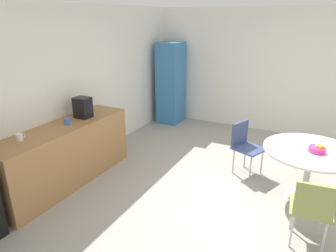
{
  "coord_description": "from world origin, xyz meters",
  "views": [
    {
      "loc": [
        -3.58,
        -0.55,
        2.35
      ],
      "look_at": [
        -0.14,
        1.23,
        0.95
      ],
      "focal_mm": 31.79,
      "sensor_mm": 36.0,
      "label": 1
    }
  ],
  "objects_px": {
    "locker_cabinet": "(171,83)",
    "coffee_maker": "(83,107)",
    "chair_olive": "(312,207)",
    "mug_green": "(19,137)",
    "chair_navy": "(244,142)",
    "mug_white": "(67,121)",
    "fruit_bowl": "(318,149)",
    "round_table": "(310,158)"
  },
  "relations": [
    {
      "from": "chair_olive",
      "to": "mug_white",
      "type": "xyz_separation_m",
      "value": [
        -0.06,
        3.31,
        0.43
      ]
    },
    {
      "from": "mug_green",
      "to": "fruit_bowl",
      "type": "bearing_deg",
      "value": -62.41
    },
    {
      "from": "coffee_maker",
      "to": "chair_navy",
      "type": "bearing_deg",
      "value": -64.64
    },
    {
      "from": "locker_cabinet",
      "to": "mug_white",
      "type": "bearing_deg",
      "value": 178.59
    },
    {
      "from": "chair_navy",
      "to": "coffee_maker",
      "type": "distance_m",
      "value": 2.58
    },
    {
      "from": "chair_olive",
      "to": "fruit_bowl",
      "type": "bearing_deg",
      "value": 1.33
    },
    {
      "from": "chair_navy",
      "to": "fruit_bowl",
      "type": "xyz_separation_m",
      "value": [
        -0.42,
        -1.03,
        0.26
      ]
    },
    {
      "from": "chair_olive",
      "to": "chair_navy",
      "type": "xyz_separation_m",
      "value": [
        1.39,
        1.05,
        0.0
      ]
    },
    {
      "from": "mug_green",
      "to": "chair_navy",
      "type": "bearing_deg",
      "value": -46.96
    },
    {
      "from": "chair_navy",
      "to": "fruit_bowl",
      "type": "height_order",
      "value": "fruit_bowl"
    },
    {
      "from": "chair_navy",
      "to": "chair_olive",
      "type": "bearing_deg",
      "value": -143.03
    },
    {
      "from": "fruit_bowl",
      "to": "coffee_maker",
      "type": "bearing_deg",
      "value": 101.26
    },
    {
      "from": "chair_navy",
      "to": "mug_white",
      "type": "height_order",
      "value": "mug_white"
    },
    {
      "from": "mug_white",
      "to": "round_table",
      "type": "bearing_deg",
      "value": -71.4
    },
    {
      "from": "round_table",
      "to": "mug_green",
      "type": "bearing_deg",
      "value": 118.77
    },
    {
      "from": "locker_cabinet",
      "to": "coffee_maker",
      "type": "relative_size",
      "value": 5.82
    },
    {
      "from": "fruit_bowl",
      "to": "mug_white",
      "type": "distance_m",
      "value": 3.45
    },
    {
      "from": "fruit_bowl",
      "to": "mug_green",
      "type": "distance_m",
      "value": 3.79
    },
    {
      "from": "mug_white",
      "to": "mug_green",
      "type": "relative_size",
      "value": 1.0
    },
    {
      "from": "chair_olive",
      "to": "mug_green",
      "type": "relative_size",
      "value": 6.43
    },
    {
      "from": "chair_navy",
      "to": "round_table",
      "type": "bearing_deg",
      "value": -111.15
    },
    {
      "from": "locker_cabinet",
      "to": "mug_green",
      "type": "bearing_deg",
      "value": 177.77
    },
    {
      "from": "mug_green",
      "to": "coffee_maker",
      "type": "bearing_deg",
      "value": -2.74
    },
    {
      "from": "chair_olive",
      "to": "mug_white",
      "type": "relative_size",
      "value": 6.43
    },
    {
      "from": "chair_olive",
      "to": "mug_green",
      "type": "bearing_deg",
      "value": 103.04
    },
    {
      "from": "chair_olive",
      "to": "chair_navy",
      "type": "bearing_deg",
      "value": 36.97
    },
    {
      "from": "round_table",
      "to": "coffee_maker",
      "type": "xyz_separation_m",
      "value": [
        -0.71,
        3.24,
        0.44
      ]
    },
    {
      "from": "chair_olive",
      "to": "mug_green",
      "type": "distance_m",
      "value": 3.5
    },
    {
      "from": "locker_cabinet",
      "to": "chair_navy",
      "type": "relative_size",
      "value": 2.24
    },
    {
      "from": "round_table",
      "to": "chair_navy",
      "type": "relative_size",
      "value": 1.47
    },
    {
      "from": "chair_navy",
      "to": "mug_green",
      "type": "relative_size",
      "value": 6.43
    },
    {
      "from": "round_table",
      "to": "chair_olive",
      "type": "bearing_deg",
      "value": -174.91
    },
    {
      "from": "mug_green",
      "to": "round_table",
      "type": "bearing_deg",
      "value": -61.23
    },
    {
      "from": "coffee_maker",
      "to": "locker_cabinet",
      "type": "bearing_deg",
      "value": -2.03
    },
    {
      "from": "chair_olive",
      "to": "round_table",
      "type": "bearing_deg",
      "value": 5.09
    },
    {
      "from": "locker_cabinet",
      "to": "coffee_maker",
      "type": "bearing_deg",
      "value": 177.97
    },
    {
      "from": "round_table",
      "to": "fruit_bowl",
      "type": "xyz_separation_m",
      "value": [
        -0.05,
        -0.07,
        0.16
      ]
    },
    {
      "from": "round_table",
      "to": "chair_olive",
      "type": "xyz_separation_m",
      "value": [
        -1.02,
        -0.09,
        -0.1
      ]
    },
    {
      "from": "round_table",
      "to": "chair_navy",
      "type": "distance_m",
      "value": 1.03
    },
    {
      "from": "mug_white",
      "to": "chair_navy",
      "type": "bearing_deg",
      "value": -57.23
    },
    {
      "from": "fruit_bowl",
      "to": "mug_white",
      "type": "bearing_deg",
      "value": 107.42
    },
    {
      "from": "chair_olive",
      "to": "mug_white",
      "type": "distance_m",
      "value": 3.34
    }
  ]
}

